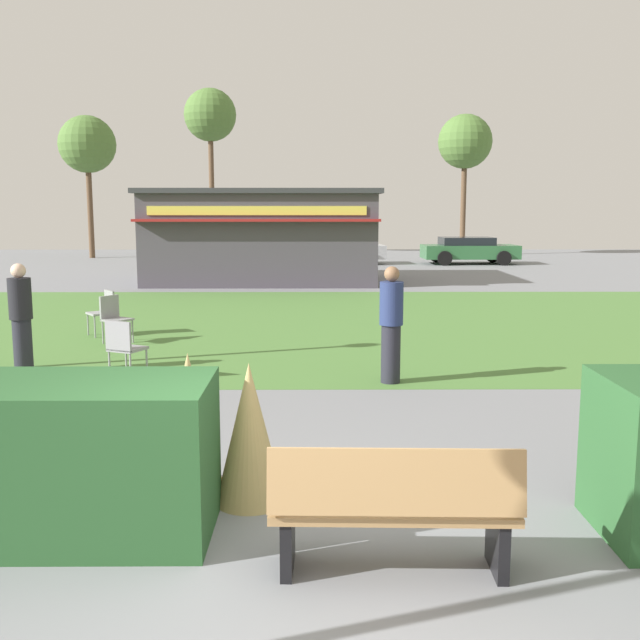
{
  "coord_description": "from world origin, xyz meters",
  "views": [
    {
      "loc": [
        0.25,
        -4.69,
        2.51
      ],
      "look_at": [
        0.32,
        4.11,
        1.17
      ],
      "focal_mm": 41.44,
      "sensor_mm": 36.0,
      "label": 1
    }
  ],
  "objects_px": {
    "person_standing": "(391,324)",
    "tree_left_bg": "(87,145)",
    "food_kiosk": "(263,235)",
    "park_bench": "(394,509)",
    "parked_car_east_slot": "(469,250)",
    "cafe_chair_center": "(124,345)",
    "cafe_chair_east": "(105,309)",
    "tree_center_bg": "(210,117)",
    "person_strolling": "(21,318)",
    "parked_car_center_slot": "(336,250)",
    "parked_car_west_slot": "(228,250)",
    "tree_right_bg": "(465,143)",
    "cafe_chair_west": "(114,315)"
  },
  "relations": [
    {
      "from": "parked_car_west_slot",
      "to": "tree_right_bg",
      "type": "bearing_deg",
      "value": 27.38
    },
    {
      "from": "food_kiosk",
      "to": "parked_car_west_slot",
      "type": "relative_size",
      "value": 1.86
    },
    {
      "from": "cafe_chair_center",
      "to": "parked_car_center_slot",
      "type": "distance_m",
      "value": 22.82
    },
    {
      "from": "food_kiosk",
      "to": "park_bench",
      "type": "bearing_deg",
      "value": -83.6
    },
    {
      "from": "cafe_chair_center",
      "to": "person_strolling",
      "type": "height_order",
      "value": "person_strolling"
    },
    {
      "from": "park_bench",
      "to": "person_standing",
      "type": "height_order",
      "value": "person_standing"
    },
    {
      "from": "cafe_chair_east",
      "to": "tree_center_bg",
      "type": "relative_size",
      "value": 0.1
    },
    {
      "from": "cafe_chair_center",
      "to": "parked_car_east_slot",
      "type": "height_order",
      "value": "parked_car_east_slot"
    },
    {
      "from": "tree_right_bg",
      "to": "park_bench",
      "type": "bearing_deg",
      "value": -101.94
    },
    {
      "from": "cafe_chair_west",
      "to": "tree_right_bg",
      "type": "xyz_separation_m",
      "value": [
        11.57,
        25.6,
        5.32
      ]
    },
    {
      "from": "cafe_chair_west",
      "to": "parked_car_west_slot",
      "type": "distance_m",
      "value": 19.52
    },
    {
      "from": "parked_car_center_slot",
      "to": "person_strolling",
      "type": "bearing_deg",
      "value": -103.67
    },
    {
      "from": "food_kiosk",
      "to": "tree_right_bg",
      "type": "bearing_deg",
      "value": 55.05
    },
    {
      "from": "cafe_chair_center",
      "to": "parked_car_center_slot",
      "type": "bearing_deg",
      "value": 80.54
    },
    {
      "from": "person_standing",
      "to": "tree_left_bg",
      "type": "distance_m",
      "value": 29.96
    },
    {
      "from": "parked_car_west_slot",
      "to": "cafe_chair_center",
      "type": "bearing_deg",
      "value": -87.18
    },
    {
      "from": "person_standing",
      "to": "parked_car_west_slot",
      "type": "height_order",
      "value": "person_standing"
    },
    {
      "from": "cafe_chair_east",
      "to": "parked_car_west_slot",
      "type": "height_order",
      "value": "parked_car_west_slot"
    },
    {
      "from": "parked_car_center_slot",
      "to": "parked_car_east_slot",
      "type": "distance_m",
      "value": 5.97
    },
    {
      "from": "food_kiosk",
      "to": "person_strolling",
      "type": "bearing_deg",
      "value": -100.36
    },
    {
      "from": "park_bench",
      "to": "cafe_chair_east",
      "type": "bearing_deg",
      "value": 115.83
    },
    {
      "from": "person_standing",
      "to": "parked_car_center_slot",
      "type": "height_order",
      "value": "person_standing"
    },
    {
      "from": "parked_car_west_slot",
      "to": "tree_left_bg",
      "type": "distance_m",
      "value": 9.75
    },
    {
      "from": "cafe_chair_east",
      "to": "parked_car_center_slot",
      "type": "bearing_deg",
      "value": 74.67
    },
    {
      "from": "food_kiosk",
      "to": "tree_center_bg",
      "type": "bearing_deg",
      "value": 104.05
    },
    {
      "from": "tree_left_bg",
      "to": "tree_right_bg",
      "type": "relative_size",
      "value": 0.96
    },
    {
      "from": "park_bench",
      "to": "parked_car_west_slot",
      "type": "distance_m",
      "value": 28.72
    },
    {
      "from": "cafe_chair_east",
      "to": "person_standing",
      "type": "distance_m",
      "value": 6.65
    },
    {
      "from": "person_standing",
      "to": "parked_car_west_slot",
      "type": "distance_m",
      "value": 23.26
    },
    {
      "from": "cafe_chair_west",
      "to": "food_kiosk",
      "type": "bearing_deg",
      "value": 80.59
    },
    {
      "from": "cafe_chair_east",
      "to": "person_strolling",
      "type": "height_order",
      "value": "person_strolling"
    },
    {
      "from": "tree_left_bg",
      "to": "cafe_chair_center",
      "type": "bearing_deg",
      "value": -72.49
    },
    {
      "from": "cafe_chair_west",
      "to": "person_standing",
      "type": "relative_size",
      "value": 0.53
    },
    {
      "from": "park_bench",
      "to": "parked_car_east_slot",
      "type": "distance_m",
      "value": 29.08
    },
    {
      "from": "park_bench",
      "to": "parked_car_west_slot",
      "type": "height_order",
      "value": "parked_car_west_slot"
    },
    {
      "from": "park_bench",
      "to": "parked_car_west_slot",
      "type": "xyz_separation_m",
      "value": [
        -4.45,
        28.37,
        0.16
      ]
    },
    {
      "from": "park_bench",
      "to": "cafe_chair_east",
      "type": "xyz_separation_m",
      "value": [
        -4.7,
        9.71,
        0.05
      ]
    },
    {
      "from": "cafe_chair_east",
      "to": "parked_car_center_slot",
      "type": "xyz_separation_m",
      "value": [
        5.11,
        18.66,
        0.12
      ]
    },
    {
      "from": "cafe_chair_west",
      "to": "tree_left_bg",
      "type": "height_order",
      "value": "tree_left_bg"
    },
    {
      "from": "tree_center_bg",
      "to": "park_bench",
      "type": "bearing_deg",
      "value": -80.31
    },
    {
      "from": "cafe_chair_west",
      "to": "parked_car_center_slot",
      "type": "height_order",
      "value": "parked_car_center_slot"
    },
    {
      "from": "parked_car_east_slot",
      "to": "tree_right_bg",
      "type": "xyz_separation_m",
      "value": [
        0.9,
        6.08,
        5.21
      ]
    },
    {
      "from": "cafe_chair_east",
      "to": "parked_car_center_slot",
      "type": "relative_size",
      "value": 0.2
    },
    {
      "from": "cafe_chair_west",
      "to": "tree_left_bg",
      "type": "distance_m",
      "value": 25.36
    },
    {
      "from": "parked_car_west_slot",
      "to": "parked_car_east_slot",
      "type": "height_order",
      "value": "same"
    },
    {
      "from": "food_kiosk",
      "to": "tree_left_bg",
      "type": "distance_m",
      "value": 15.67
    },
    {
      "from": "cafe_chair_east",
      "to": "cafe_chair_center",
      "type": "height_order",
      "value": "same"
    },
    {
      "from": "cafe_chair_east",
      "to": "person_standing",
      "type": "bearing_deg",
      "value": -37.63
    },
    {
      "from": "cafe_chair_east",
      "to": "tree_right_bg",
      "type": "bearing_deg",
      "value": 64.15
    },
    {
      "from": "cafe_chair_west",
      "to": "parked_car_west_slot",
      "type": "bearing_deg",
      "value": 90.47
    }
  ]
}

